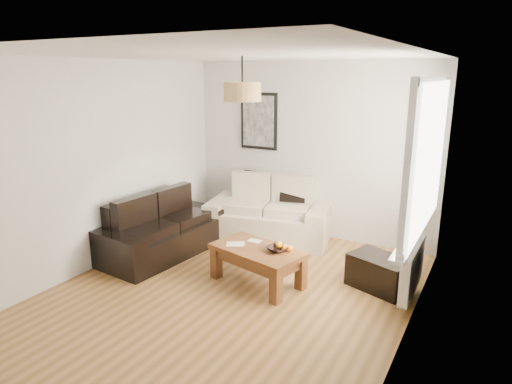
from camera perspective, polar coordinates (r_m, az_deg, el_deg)
The scene contains 21 objects.
floor at distance 5.23m, azimuth -3.28°, elevation -12.69°, with size 4.50×4.50×0.00m, color brown.
ceiling at distance 4.64m, azimuth -3.77°, elevation 17.07°, with size 3.80×4.50×0.00m, color white, non-canonical shape.
wall_back at distance 6.74m, azimuth 6.87°, elevation 5.23°, with size 3.80×0.04×2.60m, color silver, non-canonical shape.
wall_front at distance 3.20m, azimuth -25.84°, elevation -7.22°, with size 3.80×0.04×2.60m, color silver, non-canonical shape.
wall_left at distance 5.99m, azimuth -19.05°, elevation 3.30°, with size 0.04×4.50×2.60m, color silver, non-canonical shape.
wall_right at distance 4.11m, azimuth 19.49°, elevation -1.86°, with size 0.04×4.50×2.60m, color silver, non-canonical shape.
window_bay at distance 4.82m, azimuth 21.01°, elevation 4.08°, with size 0.14×1.90×1.60m, color white, non-canonical shape.
radiator at distance 5.17m, azimuth 19.30°, elevation -9.24°, with size 0.10×0.90×0.52m, color white.
poster at distance 7.02m, azimuth 0.37°, elevation 9.03°, with size 0.62×0.04×0.87m, color black, non-canonical shape.
pendant_shade at distance 4.89m, azimuth -1.75°, elevation 12.65°, with size 0.40×0.40×0.20m, color tan.
loveseat_cream at distance 6.69m, azimuth 1.72°, elevation -2.28°, with size 1.78×0.97×0.88m, color beige, non-canonical shape.
sofa_leather at distance 6.28m, azimuth -11.78°, elevation -4.33°, with size 1.79×0.87×0.77m, color black, non-canonical shape.
coffee_table at distance 5.35m, azimuth 0.19°, elevation -9.37°, with size 1.08×0.59×0.44m, color brown, non-canonical shape.
ottoman at distance 5.44m, azimuth 15.52°, elevation -9.87°, with size 0.68×0.44×0.39m, color black.
cushion_left at distance 6.96m, azimuth -0.16°, elevation 1.04°, with size 0.40×0.12×0.40m, color black.
cushion_right at distance 6.68m, azimuth 4.78°, elevation 0.30°, with size 0.38×0.12×0.38m, color black.
fruit_bowl at distance 5.17m, azimuth 2.74°, elevation -7.25°, with size 0.24×0.24×0.06m, color black.
orange_a at distance 5.19m, azimuth 3.67°, elevation -7.08°, with size 0.08×0.08×0.08m, color orange.
orange_b at distance 5.17m, azimuth 4.30°, elevation -7.18°, with size 0.08×0.08×0.08m, color orange.
orange_c at distance 5.25m, azimuth 2.89°, elevation -6.78°, with size 0.09×0.09×0.09m, color orange.
papers at distance 5.38m, azimuth -2.61°, elevation -6.63°, with size 0.21×0.15×0.01m, color beige.
Camera 1 is at (2.50, -3.90, 2.43)m, focal length 31.37 mm.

